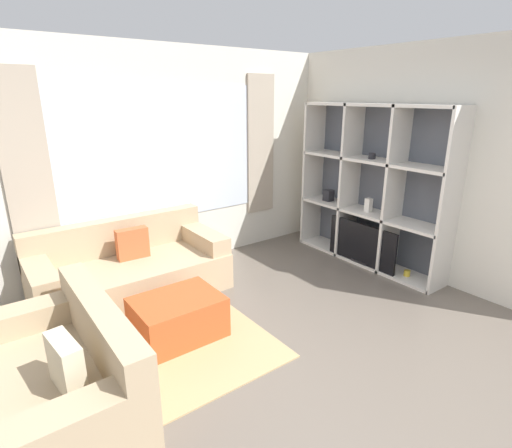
% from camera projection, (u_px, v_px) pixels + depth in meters
% --- Properties ---
extents(ground_plane, '(16.00, 16.00, 0.00)m').
position_uv_depth(ground_plane, '(351.00, 400.00, 2.93)').
color(ground_plane, '#665B51').
extents(wall_back, '(5.89, 0.11, 2.70)m').
position_uv_depth(wall_back, '(163.00, 162.00, 4.84)').
color(wall_back, silver).
rests_on(wall_back, ground_plane).
extents(wall_right, '(0.07, 4.23, 2.70)m').
position_uv_depth(wall_right, '(391.00, 160.00, 5.02)').
color(wall_right, silver).
rests_on(wall_right, ground_plane).
extents(area_rug, '(2.18, 1.89, 0.01)m').
position_uv_depth(area_rug, '(135.00, 349.00, 3.50)').
color(area_rug, tan).
rests_on(area_rug, ground_plane).
extents(shelving_unit, '(0.41, 2.11, 2.03)m').
position_uv_depth(shelving_unit, '(372.00, 190.00, 5.08)').
color(shelving_unit, '#515660').
rests_on(shelving_unit, ground_plane).
extents(couch_main, '(2.00, 0.96, 0.80)m').
position_uv_depth(couch_main, '(131.00, 271.00, 4.38)').
color(couch_main, tan).
rests_on(couch_main, ground_plane).
extents(couch_side, '(0.96, 1.54, 0.80)m').
position_uv_depth(couch_side, '(55.00, 385.00, 2.65)').
color(couch_side, tan).
rests_on(couch_side, ground_plane).
extents(ottoman, '(0.76, 0.58, 0.39)m').
position_uv_depth(ottoman, '(178.00, 317.00, 3.64)').
color(ottoman, '#B74C23').
rests_on(ottoman, ground_plane).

